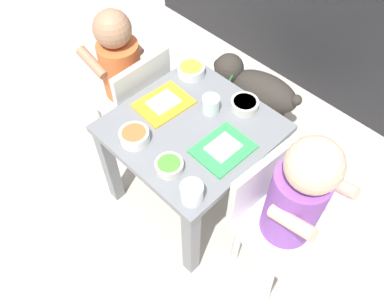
% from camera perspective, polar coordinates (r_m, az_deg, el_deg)
% --- Properties ---
extents(ground_plane, '(7.00, 7.00, 0.00)m').
position_cam_1_polar(ground_plane, '(1.68, -0.00, -5.88)').
color(ground_plane, beige).
extents(kitchen_cabinet_back, '(2.24, 0.36, 0.86)m').
position_cam_1_polar(kitchen_cabinet_back, '(2.04, 22.76, 19.41)').
color(kitchen_cabinet_back, '#232326').
rests_on(kitchen_cabinet_back, ground).
extents(dining_table, '(0.50, 0.51, 0.44)m').
position_cam_1_polar(dining_table, '(1.39, -0.00, 1.70)').
color(dining_table, slate).
rests_on(dining_table, ground).
extents(seated_child_left, '(0.29, 0.29, 0.66)m').
position_cam_1_polar(seated_child_left, '(1.58, -10.09, 12.09)').
color(seated_child_left, silver).
rests_on(seated_child_left, ground).
extents(seated_child_right, '(0.30, 0.30, 0.72)m').
position_cam_1_polar(seated_child_right, '(1.18, 14.62, -6.37)').
color(seated_child_right, silver).
rests_on(seated_child_right, ground).
extents(dog, '(0.44, 0.22, 0.30)m').
position_cam_1_polar(dog, '(1.84, 9.24, 9.59)').
color(dog, '#332D28').
rests_on(dog, ground).
extents(food_tray_left, '(0.15, 0.19, 0.02)m').
position_cam_1_polar(food_tray_left, '(1.39, -4.09, 7.36)').
color(food_tray_left, gold).
rests_on(food_tray_left, dining_table).
extents(food_tray_right, '(0.15, 0.19, 0.02)m').
position_cam_1_polar(food_tray_right, '(1.26, 4.65, 0.79)').
color(food_tray_right, green).
rests_on(food_tray_right, dining_table).
extents(water_cup_left, '(0.07, 0.07, 0.07)m').
position_cam_1_polar(water_cup_left, '(1.13, -0.04, -5.86)').
color(water_cup_left, white).
rests_on(water_cup_left, dining_table).
extents(water_cup_right, '(0.06, 0.06, 0.06)m').
position_cam_1_polar(water_cup_right, '(1.35, 2.73, 7.03)').
color(water_cup_right, white).
rests_on(water_cup_right, dining_table).
extents(veggie_bowl_far, '(0.10, 0.10, 0.04)m').
position_cam_1_polar(veggie_bowl_far, '(1.28, -8.41, 2.53)').
color(veggie_bowl_far, white).
rests_on(veggie_bowl_far, dining_table).
extents(cereal_bowl_right_side, '(0.09, 0.09, 0.03)m').
position_cam_1_polar(cereal_bowl_right_side, '(1.20, -3.34, -1.79)').
color(cereal_bowl_right_side, silver).
rests_on(cereal_bowl_right_side, dining_table).
extents(cereal_bowl_left_side, '(0.10, 0.10, 0.04)m').
position_cam_1_polar(cereal_bowl_left_side, '(1.49, -0.16, 12.11)').
color(cereal_bowl_left_side, white).
rests_on(cereal_bowl_left_side, dining_table).
extents(veggie_bowl_near, '(0.10, 0.10, 0.03)m').
position_cam_1_polar(veggie_bowl_near, '(1.38, 7.67, 7.13)').
color(veggie_bowl_near, silver).
rests_on(veggie_bowl_near, dining_table).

